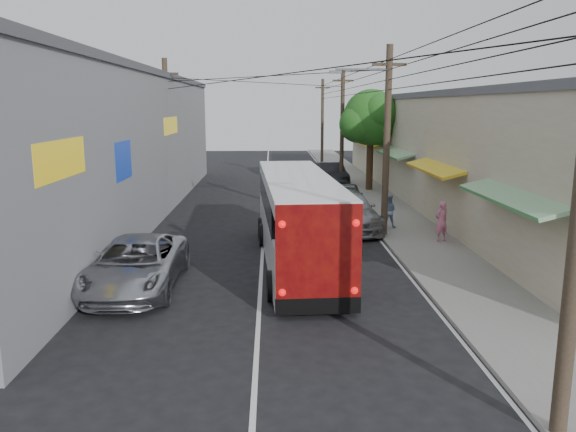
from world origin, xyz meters
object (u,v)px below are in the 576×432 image
object	(u,v)px
jeepney	(136,264)
parked_car_mid	(348,196)
parked_suv	(347,210)
pedestrian_near	(441,221)
pedestrian_far	(388,211)
parked_car_far	(331,174)
coach_bus	(297,218)

from	to	relation	value
jeepney	parked_car_mid	xyz separation A→B (m)	(8.40, 13.82, -0.12)
parked_suv	pedestrian_near	world-z (taller)	pedestrian_near
parked_suv	parked_car_mid	distance (m)	5.41
jeepney	pedestrian_near	world-z (taller)	pedestrian_near
parked_suv	pedestrian_far	size ratio (longest dim) A/B	3.83
parked_car_mid	pedestrian_far	size ratio (longest dim) A/B	2.57
parked_car_mid	pedestrian_near	world-z (taller)	pedestrian_near
parked_suv	parked_car_far	xyz separation A→B (m)	(0.80, 14.46, -0.05)
jeepney	parked_suv	size ratio (longest dim) A/B	0.97
parked_suv	parked_car_far	distance (m)	14.48
coach_bus	parked_suv	xyz separation A→B (m)	(2.53, 5.74, -0.80)
pedestrian_near	parked_car_far	bearing A→B (deg)	-103.83
jeepney	pedestrian_near	distance (m)	12.31
pedestrian_near	parked_suv	bearing A→B (deg)	-63.96
pedestrian_far	jeepney	bearing A→B (deg)	57.06
parked_car_mid	pedestrian_near	size ratio (longest dim) A/B	2.34
parked_car_mid	pedestrian_near	xyz separation A→B (m)	(2.65, -8.41, 0.29)
coach_bus	jeepney	distance (m)	5.82
coach_bus	parked_car_mid	xyz separation A→B (m)	(3.33, 11.09, -0.97)
jeepney	coach_bus	bearing A→B (deg)	28.36
parked_car_mid	parked_car_far	xyz separation A→B (m)	(0.00, 9.11, 0.12)
parked_car_mid	pedestrian_near	distance (m)	8.82
parked_car_far	parked_car_mid	bearing A→B (deg)	-97.13
jeepney	parked_car_far	world-z (taller)	parked_car_far
jeepney	pedestrian_far	world-z (taller)	pedestrian_far
pedestrian_near	pedestrian_far	distance (m)	3.12
pedestrian_near	pedestrian_far	size ratio (longest dim) A/B	1.10
parked_suv	parked_car_mid	bearing A→B (deg)	75.55
parked_car_far	pedestrian_near	bearing A→B (deg)	-88.52
coach_bus	parked_suv	distance (m)	6.32
coach_bus	parked_suv	size ratio (longest dim) A/B	1.92
jeepney	pedestrian_far	distance (m)	12.43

